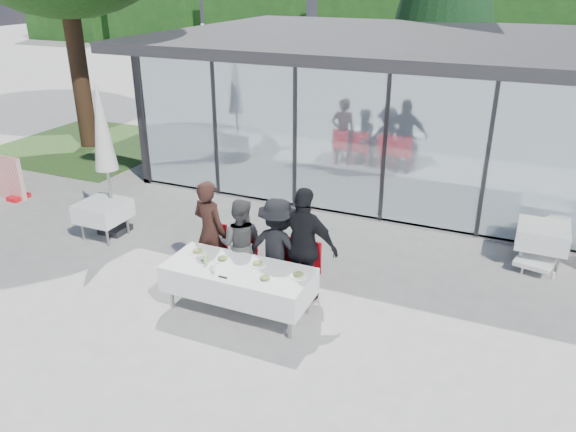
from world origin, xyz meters
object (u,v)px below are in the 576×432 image
object	(u,v)px
diner_c	(277,248)
lounger	(543,247)
diner_b	(240,244)
juice_bottle	(206,259)
plate_d	(298,275)
folded_eyeglasses	(223,277)
diner_chair_d	(305,268)
market_umbrella	(103,137)
diner_a	(210,231)
spare_table_left	(103,211)
spare_table_right	(542,236)
diner_chair_a	(213,249)
plate_a	(197,251)
dining_table	(239,280)
diner_chair_b	(243,255)
plate_c	(258,264)
plate_b	(222,259)
diner_d	(304,246)
diner_chair_c	(279,263)
plate_extra	(265,279)

from	to	relation	value
diner_c	lounger	world-z (taller)	diner_c
diner_b	juice_bottle	bearing A→B (deg)	64.75
plate_d	folded_eyeglasses	world-z (taller)	plate_d
plate_d	folded_eyeglasses	distance (m)	1.10
diner_chair_d	market_umbrella	size ratio (longest dim) A/B	0.33
diner_a	spare_table_left	size ratio (longest dim) A/B	2.06
juice_bottle	spare_table_right	xyz separation A→B (m)	(4.71, 3.58, -0.27)
spare_table_left	juice_bottle	bearing A→B (deg)	-23.13
lounger	diner_chair_a	bearing A→B (deg)	-150.17
plate_d	spare_table_right	size ratio (longest dim) A/B	0.30
plate_a	spare_table_right	xyz separation A→B (m)	(5.01, 3.32, -0.22)
dining_table	spare_table_right	distance (m)	5.46
diner_chair_b	plate_a	bearing A→B (deg)	-130.36
diner_chair_d	market_umbrella	distance (m)	4.74
diner_a	plate_c	distance (m)	1.24
market_umbrella	lounger	bearing A→B (deg)	15.38
plate_b	market_umbrella	bearing A→B (deg)	157.01
diner_chair_a	plate_c	bearing A→B (deg)	-26.29
diner_c	juice_bottle	xyz separation A→B (m)	(-0.85, -0.77, -0.01)
diner_a	diner_d	xyz separation A→B (m)	(1.69, 0.00, 0.07)
plate_c	lounger	xyz separation A→B (m)	(4.01, 3.50, -0.52)
plate_a	diner_chair_c	bearing A→B (deg)	26.66
plate_b	lounger	xyz separation A→B (m)	(4.57, 3.59, -0.52)
juice_bottle	market_umbrella	bearing A→B (deg)	152.98
diner_b	diner_c	world-z (taller)	diner_c
diner_chair_a	juice_bottle	size ratio (longest dim) A/B	6.93
diner_a	folded_eyeglasses	xyz separation A→B (m)	(0.83, -1.04, -0.13)
diner_a	lounger	world-z (taller)	diner_a
dining_table	plate_c	size ratio (longest dim) A/B	8.89
diner_chair_a	spare_table_right	size ratio (longest dim) A/B	1.13
juice_bottle	plate_c	bearing A→B (deg)	19.98
diner_chair_a	diner_chair_c	xyz separation A→B (m)	(1.23, 0.00, 0.00)
dining_table	diner_chair_c	bearing A→B (deg)	66.11
diner_a	spare_table_right	bearing A→B (deg)	-138.38
diner_chair_c	diner_chair_a	bearing A→B (deg)	180.00
juice_bottle	spare_table_left	distance (m)	3.44
plate_d	juice_bottle	bearing A→B (deg)	-172.01
diner_c	plate_d	distance (m)	0.83
plate_b	plate_extra	xyz separation A→B (m)	(0.87, -0.28, 0.00)
plate_c	spare_table_left	distance (m)	4.06
diner_chair_a	plate_b	world-z (taller)	diner_chair_a
diner_chair_b	market_umbrella	xyz separation A→B (m)	(-3.33, 0.77, 1.43)
diner_a	plate_extra	size ratio (longest dim) A/B	6.97
diner_chair_a	plate_extra	bearing A→B (deg)	-32.78
diner_chair_c	plate_b	bearing A→B (deg)	-136.02
diner_chair_c	diner_d	xyz separation A→B (m)	(0.46, -0.06, 0.41)
diner_chair_c	diner_chair_d	distance (m)	0.46
diner_c	plate_a	world-z (taller)	diner_c
diner_d	plate_c	bearing A→B (deg)	47.28
plate_c	folded_eyeglasses	bearing A→B (deg)	-118.72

